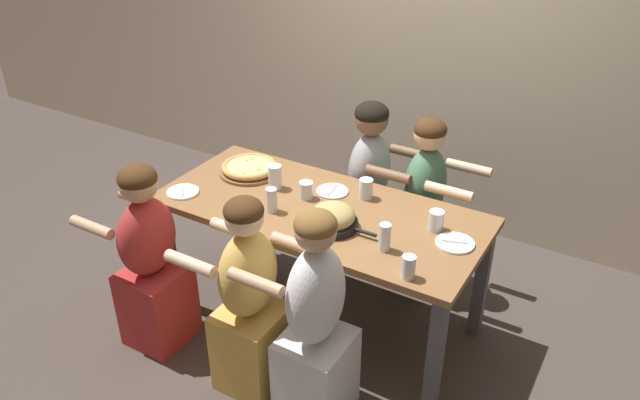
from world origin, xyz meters
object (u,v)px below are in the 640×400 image
object	(u,v)px
diner_far_center	(369,194)
pizza_board_main	(249,168)
empty_plate_c	(332,191)
drinking_glass_c	(408,268)
skillet_bowl	(333,218)
diner_far_midright	(423,212)
drinking_glass_b	(272,201)
diner_near_left	(151,264)
drinking_glass_e	(436,222)
drinking_glass_d	(275,178)
drinking_glass_f	(366,190)
drinking_glass_g	(385,239)
drinking_glass_a	(306,191)
diner_near_center	(250,305)
diner_near_midright	(315,327)
empty_plate_a	(183,192)
empty_plate_b	(455,243)

from	to	relation	value
diner_far_center	pizza_board_main	bearing A→B (deg)	-49.94
empty_plate_c	drinking_glass_c	size ratio (longest dim) A/B	1.60
skillet_bowl	diner_far_midright	world-z (taller)	diner_far_midright
drinking_glass_b	diner_near_left	distance (m)	0.75
drinking_glass_e	drinking_glass_d	bearing A→B (deg)	-177.11
drinking_glass_f	drinking_glass_g	size ratio (longest dim) A/B	0.80
pizza_board_main	drinking_glass_c	world-z (taller)	drinking_glass_c
skillet_bowl	drinking_glass_d	distance (m)	0.54
skillet_bowl	drinking_glass_a	bearing A→B (deg)	145.72
diner_near_center	drinking_glass_g	bearing A→B (deg)	-49.12
drinking_glass_c	diner_far_center	bearing A→B (deg)	125.12
drinking_glass_g	diner_near_midright	distance (m)	0.55
drinking_glass_a	drinking_glass_b	size ratio (longest dim) A/B	0.72
empty_plate_a	empty_plate_c	bearing A→B (deg)	31.14
drinking_glass_a	diner_near_center	distance (m)	0.76
drinking_glass_b	drinking_glass_a	bearing A→B (deg)	69.08
pizza_board_main	drinking_glass_b	xyz separation A→B (m)	(0.38, -0.31, 0.03)
empty_plate_b	drinking_glass_a	bearing A→B (deg)	178.77
skillet_bowl	diner_far_midright	xyz separation A→B (m)	(0.21, 0.77, -0.30)
empty_plate_b	drinking_glass_e	distance (m)	0.16
drinking_glass_a	drinking_glass_e	bearing A→B (deg)	4.46
pizza_board_main	diner_near_left	xyz separation A→B (m)	(-0.12, -0.78, -0.28)
diner_near_center	empty_plate_c	bearing A→B (deg)	-0.34
empty_plate_a	diner_near_center	xyz separation A→B (m)	(0.73, -0.38, -0.26)
diner_near_left	skillet_bowl	bearing A→B (deg)	-60.15
skillet_bowl	drinking_glass_c	size ratio (longest dim) A/B	3.31
empty_plate_a	diner_near_midright	size ratio (longest dim) A/B	0.16
drinking_glass_a	drinking_glass_f	world-z (taller)	drinking_glass_f
empty_plate_b	drinking_glass_a	distance (m)	0.90
drinking_glass_g	empty_plate_c	bearing A→B (deg)	143.61
diner_near_center	drinking_glass_d	bearing A→B (deg)	23.86
drinking_glass_b	diner_near_midright	bearing A→B (deg)	-40.00
drinking_glass_f	empty_plate_b	bearing A→B (deg)	-17.74
drinking_glass_a	drinking_glass_e	xyz separation A→B (m)	(0.76, 0.06, 0.00)
diner_near_left	diner_near_center	bearing A→B (deg)	-90.00
skillet_bowl	diner_far_center	distance (m)	0.84
drinking_glass_f	diner_near_midright	size ratio (longest dim) A/B	0.10
empty_plate_c	drinking_glass_g	world-z (taller)	drinking_glass_g
drinking_glass_a	diner_near_left	world-z (taller)	diner_near_left
skillet_bowl	drinking_glass_b	world-z (taller)	drinking_glass_b
drinking_glass_a	drinking_glass_b	bearing A→B (deg)	-110.92
drinking_glass_g	diner_far_midright	xyz separation A→B (m)	(-0.11, 0.82, -0.30)
pizza_board_main	diner_near_midright	xyz separation A→B (m)	(0.94, -0.78, -0.26)
empty_plate_a	drinking_glass_f	size ratio (longest dim) A/B	1.60
empty_plate_a	diner_near_left	bearing A→B (deg)	-80.15
empty_plate_c	diner_near_midright	size ratio (longest dim) A/B	0.16
skillet_bowl	drinking_glass_f	world-z (taller)	skillet_bowl
drinking_glass_b	drinking_glass_d	size ratio (longest dim) A/B	0.97
drinking_glass_a	drinking_glass_e	size ratio (longest dim) A/B	0.91
drinking_glass_d	drinking_glass_g	world-z (taller)	drinking_glass_g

